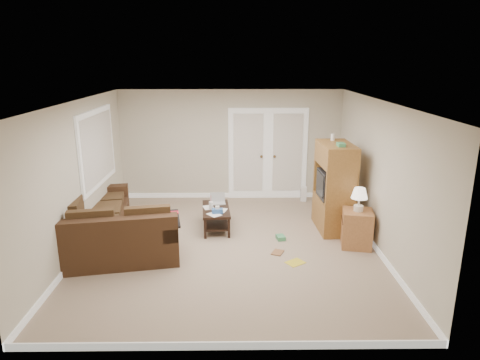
{
  "coord_description": "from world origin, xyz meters",
  "views": [
    {
      "loc": [
        0.1,
        -6.84,
        3.16
      ],
      "look_at": [
        0.18,
        0.36,
        1.1
      ],
      "focal_mm": 32.0,
      "sensor_mm": 36.0,
      "label": 1
    }
  ],
  "objects_px": {
    "sectional_sofa": "(108,227)",
    "tv_armoire": "(334,187)",
    "coffee_table": "(216,217)",
    "side_cabinet": "(357,226)"
  },
  "relations": [
    {
      "from": "coffee_table",
      "to": "side_cabinet",
      "type": "height_order",
      "value": "side_cabinet"
    },
    {
      "from": "tv_armoire",
      "to": "sectional_sofa",
      "type": "bearing_deg",
      "value": -172.35
    },
    {
      "from": "sectional_sofa",
      "to": "coffee_table",
      "type": "height_order",
      "value": "sectional_sofa"
    },
    {
      "from": "sectional_sofa",
      "to": "side_cabinet",
      "type": "height_order",
      "value": "side_cabinet"
    },
    {
      "from": "tv_armoire",
      "to": "side_cabinet",
      "type": "distance_m",
      "value": 0.95
    },
    {
      "from": "sectional_sofa",
      "to": "tv_armoire",
      "type": "relative_size",
      "value": 1.6
    },
    {
      "from": "coffee_table",
      "to": "sectional_sofa",
      "type": "bearing_deg",
      "value": -162.18
    },
    {
      "from": "coffee_table",
      "to": "side_cabinet",
      "type": "distance_m",
      "value": 2.61
    },
    {
      "from": "coffee_table",
      "to": "side_cabinet",
      "type": "xyz_separation_m",
      "value": [
        2.47,
        -0.85,
        0.16
      ]
    },
    {
      "from": "sectional_sofa",
      "to": "tv_armoire",
      "type": "xyz_separation_m",
      "value": [
        4.06,
        0.71,
        0.51
      ]
    }
  ]
}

